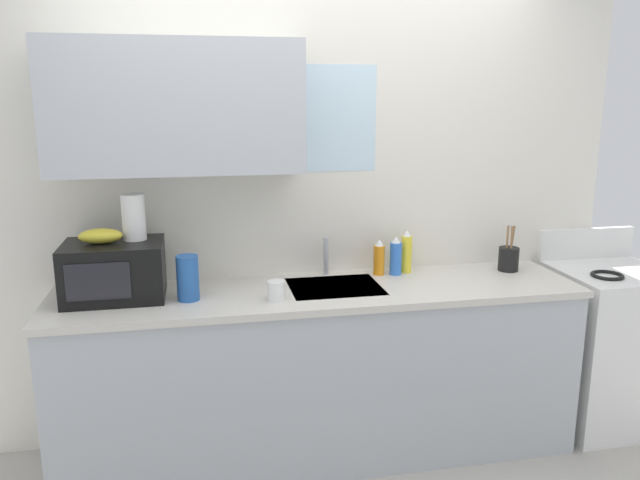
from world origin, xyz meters
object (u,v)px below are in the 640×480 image
(cereal_canister, at_px, (188,278))
(dish_soap_bottle_yellow, at_px, (407,252))
(stove_range, at_px, (606,345))
(mug_white, at_px, (276,291))
(microwave, at_px, (114,271))
(paper_towel_roll, at_px, (134,217))
(dish_soap_bottle_blue, at_px, (396,257))
(banana_bunch, at_px, (100,236))
(utensil_crock, at_px, (509,258))
(dish_soap_bottle_orange, at_px, (379,258))

(cereal_canister, bearing_deg, dish_soap_bottle_yellow, 12.12)
(stove_range, bearing_deg, mug_white, -175.69)
(stove_range, relative_size, microwave, 2.35)
(stove_range, bearing_deg, paper_towel_roll, 177.83)
(dish_soap_bottle_blue, xyz_separation_m, mug_white, (-0.69, -0.31, -0.05))
(banana_bunch, height_order, paper_towel_roll, paper_towel_roll)
(banana_bunch, height_order, utensil_crock, banana_bunch)
(mug_white, bearing_deg, banana_bunch, 166.57)
(microwave, relative_size, paper_towel_roll, 2.09)
(stove_range, distance_m, dish_soap_bottle_yellow, 1.29)
(paper_towel_roll, distance_m, cereal_canister, 0.39)
(paper_towel_roll, relative_size, dish_soap_bottle_blue, 1.04)
(banana_bunch, distance_m, paper_towel_roll, 0.18)
(dish_soap_bottle_orange, bearing_deg, microwave, -174.21)
(cereal_canister, xyz_separation_m, utensil_crock, (1.73, 0.17, -0.04))
(stove_range, height_order, dish_soap_bottle_orange, dish_soap_bottle_orange)
(paper_towel_roll, xyz_separation_m, dish_soap_bottle_yellow, (1.41, 0.10, -0.27))
(paper_towel_roll, distance_m, dish_soap_bottle_blue, 1.36)
(cereal_canister, bearing_deg, stove_range, 1.33)
(dish_soap_bottle_orange, xyz_separation_m, mug_white, (-0.60, -0.32, -0.04))
(paper_towel_roll, distance_m, utensil_crock, 1.99)
(cereal_canister, distance_m, utensil_crock, 1.74)
(stove_range, bearing_deg, cereal_canister, -178.67)
(microwave, bearing_deg, dish_soap_bottle_orange, 5.79)
(stove_range, height_order, mug_white, stove_range)
(dish_soap_bottle_blue, bearing_deg, mug_white, -155.86)
(banana_bunch, xyz_separation_m, dish_soap_bottle_orange, (1.40, 0.13, -0.21))
(banana_bunch, xyz_separation_m, mug_white, (0.80, -0.19, -0.26))
(paper_towel_roll, height_order, mug_white, paper_towel_roll)
(microwave, distance_m, dish_soap_bottle_blue, 1.44)
(dish_soap_bottle_orange, height_order, dish_soap_bottle_blue, dish_soap_bottle_blue)
(microwave, xyz_separation_m, dish_soap_bottle_orange, (1.35, 0.14, -0.04))
(utensil_crock, bearing_deg, dish_soap_bottle_orange, 174.86)
(dish_soap_bottle_orange, bearing_deg, utensil_crock, -5.14)
(microwave, relative_size, dish_soap_bottle_orange, 2.35)
(dish_soap_bottle_orange, bearing_deg, dish_soap_bottle_blue, -10.57)
(dish_soap_bottle_blue, height_order, utensil_crock, utensil_crock)
(dish_soap_bottle_blue, bearing_deg, dish_soap_bottle_orange, 169.43)
(banana_bunch, relative_size, dish_soap_bottle_blue, 0.95)
(microwave, distance_m, dish_soap_bottle_yellow, 1.51)
(paper_towel_roll, xyz_separation_m, mug_white, (0.65, -0.24, -0.33))
(mug_white, bearing_deg, utensil_crock, 11.11)
(utensil_crock, bearing_deg, paper_towel_roll, -179.42)
(paper_towel_roll, bearing_deg, banana_bunch, -161.57)
(banana_bunch, relative_size, utensil_crock, 0.79)
(microwave, relative_size, mug_white, 4.84)
(dish_soap_bottle_blue, distance_m, utensil_crock, 0.64)
(dish_soap_bottle_yellow, bearing_deg, stove_range, -9.77)
(mug_white, height_order, utensil_crock, utensil_crock)
(paper_towel_roll, bearing_deg, microwave, -152.83)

